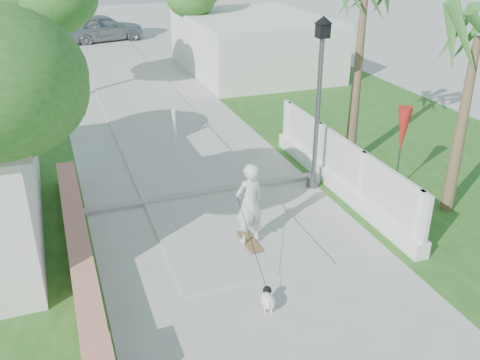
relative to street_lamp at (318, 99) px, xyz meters
name	(u,v)px	position (x,y,z in m)	size (l,w,h in m)	color
ground	(308,349)	(-2.90, -5.50, -2.43)	(90.00, 90.00, 0.00)	#B7B7B2
path_strip	(122,71)	(-2.90, 14.50, -2.40)	(3.20, 36.00, 0.06)	#B7B7B2
curb	(204,193)	(-2.90, 0.50, -2.38)	(6.50, 0.25, 0.10)	#999993
grass_right	(389,136)	(4.10, 2.50, -2.42)	(8.00, 20.00, 0.01)	#23591C
pink_wall	(81,258)	(-6.20, -1.95, -2.11)	(0.45, 8.20, 0.80)	tan
lattice_fence	(340,172)	(0.50, -0.50, -1.88)	(0.35, 7.00, 1.50)	white
building_right	(253,44)	(3.10, 12.50, -1.13)	(6.00, 8.00, 2.60)	silver
street_lamp	(318,99)	(0.00, 0.00, 0.00)	(0.44, 0.44, 4.44)	#59595E
bollard	(174,124)	(-2.70, 4.50, -1.84)	(0.14, 0.14, 1.09)	white
patio_umbrella	(403,131)	(1.90, -1.00, -0.74)	(0.36, 0.36, 2.30)	#59595E
tree_path_left	(48,1)	(-5.88, 10.48, 1.39)	(3.40, 3.40, 5.23)	#4C3826
palm_far	(364,5)	(1.70, 1.00, 2.06)	(1.80, 1.80, 5.30)	brown
palm_near	(476,48)	(2.50, -2.30, 1.53)	(1.80, 1.80, 4.70)	brown
skateboarder	(249,218)	(-2.83, -2.58, -1.51)	(0.83, 2.45, 1.94)	brown
dog	(268,299)	(-3.12, -4.31, -2.22)	(0.36, 0.54, 0.38)	silver
parked_car	(102,28)	(-2.80, 22.43, -1.59)	(1.96, 4.88, 1.66)	#989C9F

